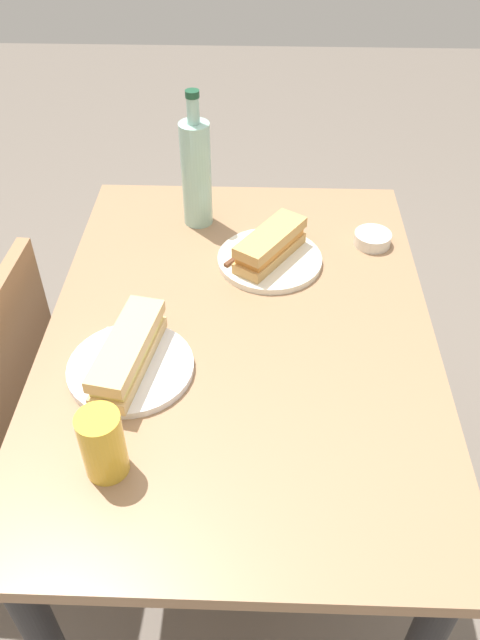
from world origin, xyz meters
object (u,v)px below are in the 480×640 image
(baguette_sandwich_near, at_px, (128,352))
(olive_bowl, at_px, (372,239))
(knife_far, at_px, (247,250))
(beer_glass, at_px, (103,444))
(dining_table, at_px, (240,370))
(plate_near, at_px, (131,368))
(plate_far, at_px, (270,260))
(knife_near, at_px, (102,363))
(baguette_sandwich_far, at_px, (270,245))
(water_bottle, at_px, (196,172))

(baguette_sandwich_near, distance_m, olive_bowl, 0.67)
(knife_far, height_order, olive_bowl, olive_bowl)
(beer_glass, bearing_deg, dining_table, -30.42)
(plate_near, relative_size, plate_far, 1.00)
(knife_near, relative_size, beer_glass, 1.41)
(baguette_sandwich_near, height_order, baguette_sandwich_far, same)
(dining_table, distance_m, olive_bowl, 0.45)
(plate_near, distance_m, knife_near, 0.05)
(water_bottle, bearing_deg, baguette_sandwich_near, 170.57)
(water_bottle, relative_size, olive_bowl, 3.82)
(knife_near, bearing_deg, knife_far, -35.26)
(plate_near, height_order, knife_near, knife_near)
(plate_far, height_order, olive_bowl, olive_bowl)
(baguette_sandwich_near, bearing_deg, baguette_sandwich_far, -36.87)
(plate_far, bearing_deg, baguette_sandwich_near, 143.13)
(knife_near, bearing_deg, baguette_sandwich_far, -41.86)
(knife_near, relative_size, olive_bowl, 2.07)
(plate_far, height_order, water_bottle, water_bottle)
(knife_near, bearing_deg, water_bottle, -14.93)
(baguette_sandwich_near, relative_size, olive_bowl, 2.86)
(baguette_sandwich_near, bearing_deg, olive_bowl, -49.54)
(knife_near, relative_size, baguette_sandwich_far, 0.88)
(plate_near, xyz_separation_m, baguette_sandwich_far, (0.35, -0.26, 0.04))
(knife_near, bearing_deg, beer_glass, -167.05)
(plate_far, distance_m, water_bottle, 0.28)
(plate_far, xyz_separation_m, baguette_sandwich_far, (0.00, 0.00, 0.04))
(water_bottle, xyz_separation_m, olive_bowl, (-0.09, -0.42, -0.12))
(baguette_sandwich_far, distance_m, olive_bowl, 0.26)
(baguette_sandwich_far, height_order, water_bottle, water_bottle)
(dining_table, bearing_deg, baguette_sandwich_near, 122.25)
(beer_glass, bearing_deg, plate_far, -24.89)
(dining_table, bearing_deg, knife_far, -2.10)
(dining_table, distance_m, baguette_sandwich_near, 0.30)
(knife_near, relative_size, knife_far, 1.21)
(plate_far, xyz_separation_m, olive_bowl, (0.08, -0.24, 0.01))
(dining_table, distance_m, beer_glass, 0.45)
(plate_far, distance_m, baguette_sandwich_far, 0.04)
(water_bottle, bearing_deg, beer_glass, 173.21)
(baguette_sandwich_far, relative_size, water_bottle, 0.61)
(plate_near, relative_size, baguette_sandwich_near, 0.96)
(plate_far, relative_size, knife_far, 1.61)
(baguette_sandwich_near, bearing_deg, water_bottle, -9.43)
(plate_far, distance_m, knife_far, 0.06)
(plate_near, height_order, baguette_sandwich_near, baguette_sandwich_near)
(knife_near, bearing_deg, plate_near, -88.62)
(water_bottle, height_order, olive_bowl, water_bottle)
(baguette_sandwich_near, relative_size, knife_far, 1.67)
(plate_near, distance_m, olive_bowl, 0.67)
(dining_table, distance_m, knife_near, 0.32)
(plate_near, relative_size, baguette_sandwich_far, 1.17)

